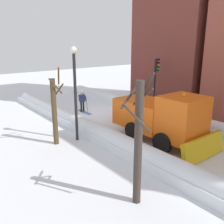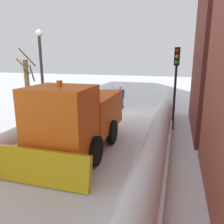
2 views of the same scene
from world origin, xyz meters
The scene contains 7 objects.
ground_plane centered at (0.00, 10.00, 0.00)m, with size 80.00×80.00×0.00m, color white.
snowbank_left centered at (-2.92, 10.00, 0.42)m, with size 1.10×36.00×0.99m.
plow_truck centered at (0.28, 7.18, 1.48)m, with size 3.20×5.98×3.12m.
skier centered at (0.49, -1.00, 1.00)m, with size 0.62×1.80×1.81m.
traffic_light_pole centered at (-3.48, 3.30, 3.05)m, with size 0.28×0.42×4.34m.
street_lamp centered at (3.93, 3.98, 3.37)m, with size 0.40×0.40×5.34m.
bare_tree_near centered at (5.13, 3.75, 1.97)m, with size 0.90×1.24×4.35m.
Camera 2 is at (-3.58, 15.46, 3.93)m, focal length 36.30 mm.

